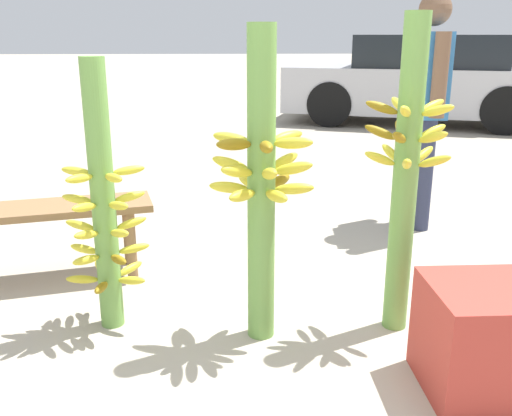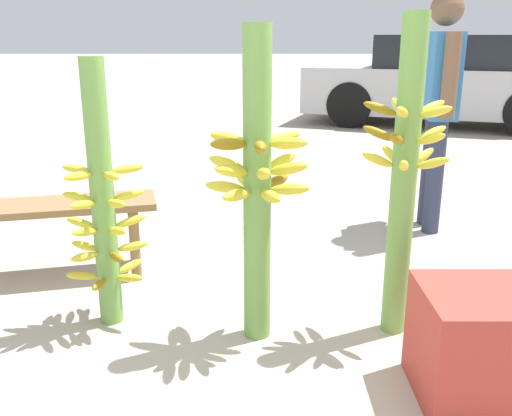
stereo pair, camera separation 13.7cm
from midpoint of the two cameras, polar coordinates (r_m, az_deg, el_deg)
ground_plane at (r=2.54m, az=1.77°, el=-16.07°), size 80.00×80.00×0.00m
banana_stalk_left at (r=2.78m, az=-13.54°, el=0.34°), size 0.41×0.41×1.29m
banana_stalk_center at (r=2.53m, az=1.84°, el=2.40°), size 0.48×0.48×1.43m
banana_stalk_right at (r=2.68m, az=16.20°, el=3.14°), size 0.40×0.40×1.48m
vendor_person at (r=4.26m, az=18.92°, el=10.78°), size 0.23×0.64×1.66m
market_bench at (r=3.50m, az=-21.12°, el=-0.79°), size 1.54×0.68×0.45m
parked_car at (r=9.60m, az=18.67°, el=11.91°), size 4.38×2.98×1.37m
produce_crate at (r=2.46m, az=22.92°, el=-12.57°), size 0.45×0.45×0.45m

